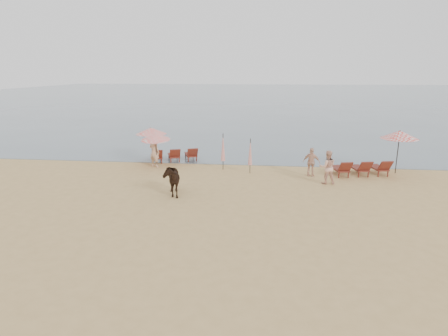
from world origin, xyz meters
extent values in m
plane|color=tan|center=(0.00, 0.00, 0.00)|extent=(120.00, 120.00, 0.00)
cube|color=#51606B|center=(0.00, 80.00, 0.00)|extent=(160.00, 140.00, 0.06)
cube|color=maroon|center=(-4.88, 10.35, 0.35)|extent=(1.08, 1.53, 0.08)
cube|color=maroon|center=(-4.63, 9.65, 0.63)|extent=(0.76, 0.65, 0.61)
cube|color=maroon|center=(-3.85, 10.72, 0.35)|extent=(1.08, 1.53, 0.08)
cube|color=maroon|center=(-3.59, 10.02, 0.63)|extent=(0.76, 0.65, 0.61)
cube|color=maroon|center=(-2.82, 11.09, 0.35)|extent=(1.08, 1.53, 0.08)
cube|color=maroon|center=(-2.56, 10.38, 0.63)|extent=(0.76, 0.65, 0.61)
cube|color=maroon|center=(6.04, 8.39, 0.35)|extent=(0.94, 1.53, 0.08)
cube|color=maroon|center=(6.20, 7.65, 0.64)|extent=(0.74, 0.59, 0.62)
cube|color=maroon|center=(7.13, 8.62, 0.35)|extent=(0.94, 1.53, 0.08)
cube|color=maroon|center=(7.29, 7.88, 0.64)|extent=(0.74, 0.59, 0.62)
cube|color=maroon|center=(8.22, 8.86, 0.35)|extent=(0.94, 1.53, 0.08)
cube|color=maroon|center=(8.38, 8.12, 0.64)|extent=(0.74, 0.59, 0.62)
cylinder|color=black|center=(-5.19, 10.49, 1.00)|extent=(0.05, 0.05, 1.99)
cone|color=red|center=(-5.19, 10.49, 1.95)|extent=(1.90, 1.90, 0.41)
sphere|color=black|center=(-5.19, 10.49, 2.13)|extent=(0.07, 0.07, 0.07)
cylinder|color=black|center=(-4.46, 8.94, 0.96)|extent=(0.04, 0.04, 1.91)
cone|color=red|center=(-4.46, 8.94, 1.87)|extent=(1.69, 1.72, 0.57)
sphere|color=black|center=(-4.46, 8.94, 2.05)|extent=(0.07, 0.07, 0.07)
cylinder|color=black|center=(9.27, 9.11, 1.12)|extent=(0.05, 0.05, 2.24)
cone|color=red|center=(9.27, 9.11, 2.19)|extent=(1.99, 1.99, 0.45)
sphere|color=black|center=(9.27, 9.11, 2.39)|extent=(0.08, 0.08, 0.08)
cylinder|color=black|center=(1.12, 8.23, 0.99)|extent=(0.04, 0.04, 1.97)
cone|color=red|center=(1.12, 8.23, 1.22)|extent=(0.24, 0.24, 1.48)
cylinder|color=black|center=(-0.48, 8.89, 1.06)|extent=(0.05, 0.05, 2.12)
cone|color=red|center=(-0.48, 8.89, 1.32)|extent=(0.26, 0.26, 1.59)
imported|color=black|center=(-2.38, 4.05, 0.77)|extent=(1.40, 2.00, 1.55)
imported|color=tan|center=(-4.61, 9.06, 0.92)|extent=(0.79, 0.67, 1.84)
imported|color=#DBA189|center=(5.08, 6.62, 0.86)|extent=(0.90, 0.73, 1.73)
imported|color=tan|center=(4.45, 7.93, 0.79)|extent=(1.00, 0.63, 1.59)
camera|label=1|loc=(1.85, -12.14, 5.59)|focal=30.00mm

